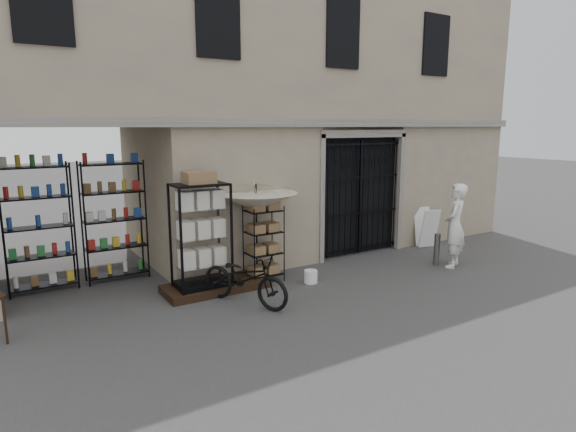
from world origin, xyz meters
TOP-DOWN VIEW (x-y plane):
  - ground at (0.00, 0.00)m, footprint 80.00×80.00m
  - main_building at (0.00, 4.00)m, footprint 14.00×4.00m
  - shop_recess at (-4.50, 2.80)m, footprint 3.00×1.70m
  - shop_shelving at (-4.55, 3.30)m, footprint 2.70×0.50m
  - iron_gate at (1.75, 2.28)m, footprint 2.50×0.21m
  - step_platform at (-2.40, 1.55)m, footprint 2.00×0.90m
  - display_cabinet at (-2.68, 1.50)m, footprint 1.00×0.63m
  - wire_rack at (-1.29, 1.56)m, footprint 0.80×0.66m
  - market_umbrella at (-1.36, 1.74)m, footprint 1.82×1.84m
  - white_bucket at (-0.55, 0.92)m, footprint 0.31×0.31m
  - bicycle at (-2.25, 0.56)m, footprint 1.01×1.16m
  - steel_bollard at (2.66, 0.43)m, footprint 0.16×0.16m
  - shopkeeper at (2.88, 0.15)m, footprint 1.59×2.01m
  - easel_sign at (3.75, 1.74)m, footprint 0.60×0.66m

SIDE VIEW (x-z plane):
  - ground at x=0.00m, z-range 0.00..0.00m
  - bicycle at x=-2.25m, z-range -0.93..0.93m
  - shopkeeper at x=2.88m, z-range -0.23..0.23m
  - step_platform at x=-2.40m, z-range 0.00..0.15m
  - white_bucket at x=-0.55m, z-range 0.00..0.26m
  - steel_bollard at x=2.66m, z-range 0.00..0.74m
  - easel_sign at x=3.75m, z-range 0.02..1.04m
  - wire_rack at x=-1.29m, z-range -0.02..1.56m
  - display_cabinet at x=-2.68m, z-range -0.03..2.12m
  - shop_shelving at x=-4.55m, z-range 0.00..2.50m
  - iron_gate at x=1.75m, z-range 0.00..3.00m
  - shop_recess at x=-4.50m, z-range 0.00..3.00m
  - market_umbrella at x=-1.36m, z-range 0.53..2.96m
  - main_building at x=0.00m, z-range 0.00..9.00m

